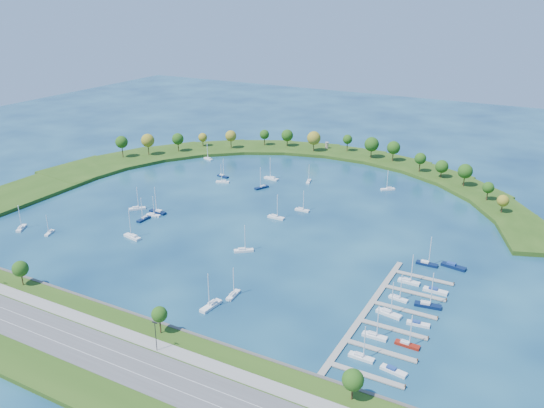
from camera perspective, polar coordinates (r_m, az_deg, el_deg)
The scene contains 37 objects.
ground at distance 277.77m, azimuth -1.40°, elevation -0.92°, with size 700.00×700.00×0.00m, color #082345.
south_shoreline at distance 193.00m, azimuth -20.28°, elevation -12.78°, with size 420.00×43.10×11.60m.
breakwater at distance 339.24m, azimuth -4.12°, elevation 3.38°, with size 286.74×247.64×2.00m.
breakwater_trees at distance 356.84m, azimuth 3.41°, elevation 5.90°, with size 237.10×90.25×14.22m.
harbor_tower at distance 385.14m, azimuth 5.64°, elevation 6.02°, with size 2.60×2.60×4.42m.
dock_system at distance 197.45m, azimuth 11.68°, elevation -11.18°, with size 24.28×82.00×1.60m.
moored_boat_0 at distance 270.69m, azimuth 0.41°, elevation -1.31°, with size 8.52×2.42×12.51m.
moored_boat_1 at distance 199.51m, azimuth -6.28°, elevation -10.25°, with size 3.62×9.60×13.78m.
moored_boat_2 at distance 273.75m, azimuth -21.86°, elevation -2.69°, with size 3.91×6.63×9.42m.
moored_boat_3 at distance 283.94m, azimuth -24.34°, elevation -2.21°, with size 6.06×8.06×11.83m.
moored_boat_4 at distance 257.36m, azimuth -14.13°, elevation -3.23°, with size 9.62×4.26×13.67m.
moored_boat_5 at distance 275.95m, azimuth -13.03°, elevation -1.44°, with size 2.35×8.03×11.75m.
moored_boat_6 at distance 322.03m, azimuth -5.08°, elevation 2.34°, with size 7.92×4.64×11.24m.
moored_boat_7 at distance 331.78m, azimuth -5.06°, elevation 2.92°, with size 8.04×3.79×11.41m.
moored_boat_8 at distance 280.19m, azimuth 3.10°, elevation -0.55°, with size 7.53×2.35×10.97m.
moored_boat_9 at distance 237.61m, azimuth -2.94°, elevation -4.70°, with size 8.03×6.92×12.24m.
moored_boat_10 at distance 326.15m, azimuth -0.06°, elevation 2.69°, with size 9.33×3.76×13.33m.
moored_boat_11 at distance 289.74m, azimuth -13.67°, elevation -0.39°, with size 7.27×7.66×12.14m.
moored_boat_12 at distance 322.25m, azimuth 3.78°, elevation 2.39°, with size 3.87×7.47×10.57m.
moored_boat_13 at distance 279.73m, azimuth -12.10°, elevation -1.06°, with size 7.37×3.18×10.48m.
moored_boat_14 at distance 367.38m, azimuth -6.55°, elevation 4.68°, with size 7.56×4.17×10.71m.
moored_boat_15 at distance 282.84m, azimuth -11.64°, elevation -0.74°, with size 9.52×3.19×13.78m.
moored_boat_16 at distance 205.30m, azimuth -4.01°, elevation -9.21°, with size 2.71×7.81×11.28m.
moored_boat_17 at distance 315.55m, azimuth 11.81°, elevation 1.56°, with size 7.56×6.74×11.67m.
moored_boat_18 at distance 311.55m, azimuth -1.07°, elevation 1.77°, with size 5.68×8.64×12.39m.
docked_boat_0 at distance 176.36m, azimuth 9.14°, elevation -15.16°, with size 7.99×2.43×11.67m.
docked_boat_1 at distance 173.06m, azimuth 12.34°, elevation -16.35°, with size 8.20×3.45×1.62m.
docked_boat_2 at distance 186.10m, azimuth 10.47°, elevation -13.09°, with size 8.12×2.40×11.88m.
docked_boat_3 at distance 184.34m, azimuth 13.70°, elevation -13.75°, with size 7.88×2.44×11.49m.
docked_boat_4 at distance 198.26m, azimuth 11.88°, elevation -10.85°, with size 9.23×3.95×13.14m.
docked_boat_5 at distance 195.34m, azimuth 14.74°, elevation -11.79°, with size 7.81×3.01×1.55m.
docked_boat_6 at distance 207.79m, azimuth 12.83°, elevation -9.35°, with size 7.26×2.94×10.37m.
docked_boat_7 at distance 206.06m, azimuth 15.68°, elevation -9.89°, with size 9.54×3.88×13.62m.
docked_boat_8 at distance 219.59m, azimuth 13.86°, elevation -7.67°, with size 8.35×2.55×12.18m.
docked_boat_9 at distance 216.03m, azimuth 16.39°, elevation -8.52°, with size 8.94×2.67×1.81m.
docked_boat_10 at distance 234.78m, azimuth 15.59°, elevation -5.86°, with size 8.69×2.44×12.76m.
docked_boat_11 at distance 235.81m, azimuth 18.10°, elevation -6.08°, with size 10.07×4.26×1.99m.
Camera 1 is at (128.33, -222.95, 104.79)m, focal length 36.70 mm.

